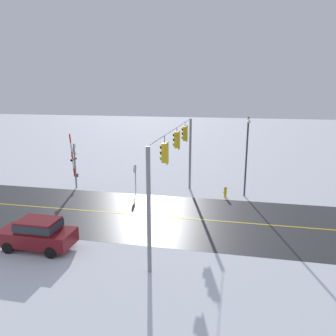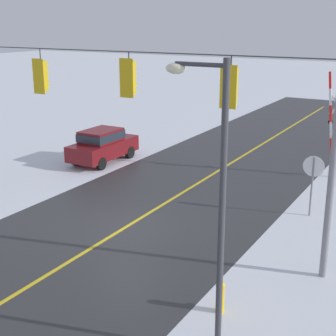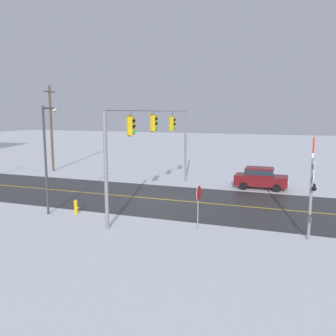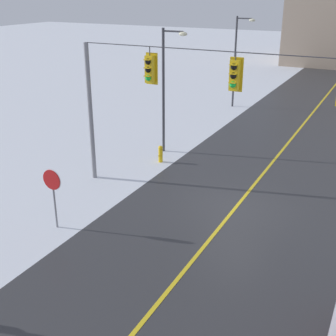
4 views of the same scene
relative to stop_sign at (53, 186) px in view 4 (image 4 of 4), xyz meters
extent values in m
plane|color=silver|center=(5.44, 4.55, -1.71)|extent=(160.00, 160.00, 0.00)
cube|color=#303033|center=(5.44, 10.55, -1.71)|extent=(9.00, 80.00, 0.01)
cube|color=gold|center=(5.44, 10.55, -1.70)|extent=(0.14, 72.00, 0.01)
cylinder|color=gray|center=(-1.56, 4.55, 1.39)|extent=(0.20, 0.20, 6.20)
cylinder|color=#38383D|center=(5.44, 4.55, 4.49)|extent=(14.00, 0.04, 0.04)
cylinder|color=#38383D|center=(1.54, 4.55, 4.31)|extent=(0.04, 0.04, 0.35)
cube|color=gold|center=(1.54, 4.55, 3.60)|extent=(0.34, 0.28, 1.08)
cube|color=gold|center=(1.54, 4.71, 3.60)|extent=(0.52, 0.03, 1.26)
sphere|color=black|center=(1.54, 4.40, 3.92)|extent=(0.24, 0.24, 0.24)
cube|color=gold|center=(1.54, 4.33, 4.00)|extent=(0.26, 0.16, 0.03)
sphere|color=black|center=(1.54, 4.40, 3.60)|extent=(0.24, 0.24, 0.24)
cube|color=gold|center=(1.54, 4.33, 3.68)|extent=(0.26, 0.16, 0.03)
sphere|color=green|center=(1.54, 4.40, 3.28)|extent=(0.24, 0.24, 0.24)
cube|color=gold|center=(1.54, 4.33, 3.36)|extent=(0.26, 0.16, 0.03)
cylinder|color=#38383D|center=(5.10, 4.55, 4.34)|extent=(0.04, 0.04, 0.29)
cube|color=gold|center=(5.10, 4.55, 3.66)|extent=(0.34, 0.28, 1.08)
cube|color=gold|center=(5.10, 4.71, 3.66)|extent=(0.52, 0.03, 1.26)
sphere|color=black|center=(5.10, 4.40, 3.98)|extent=(0.24, 0.24, 0.24)
cube|color=gold|center=(5.10, 4.33, 4.06)|extent=(0.26, 0.16, 0.03)
sphere|color=black|center=(5.10, 4.40, 3.66)|extent=(0.24, 0.24, 0.24)
cube|color=gold|center=(5.10, 4.33, 3.74)|extent=(0.26, 0.16, 0.03)
sphere|color=green|center=(5.10, 4.40, 3.34)|extent=(0.24, 0.24, 0.24)
cube|color=gold|center=(5.10, 4.33, 3.42)|extent=(0.26, 0.16, 0.03)
cylinder|color=gray|center=(0.00, 0.02, -0.56)|extent=(0.07, 0.07, 2.30)
cylinder|color=#B71414|center=(0.00, -0.02, 0.24)|extent=(0.76, 0.03, 0.76)
cylinder|color=white|center=(0.00, 0.00, 0.24)|extent=(0.80, 0.02, 0.80)
cylinder|color=#38383D|center=(-0.36, 9.29, 1.54)|extent=(0.14, 0.14, 6.50)
cylinder|color=#38383D|center=(0.19, 9.29, 4.64)|extent=(1.10, 0.09, 0.09)
ellipsoid|color=beige|center=(0.74, 9.29, 4.54)|extent=(0.44, 0.28, 0.22)
cylinder|color=#38383D|center=(-0.36, 20.49, 1.54)|extent=(0.14, 0.14, 6.50)
cylinder|color=#38383D|center=(0.19, 20.49, 4.64)|extent=(1.10, 0.09, 0.09)
ellipsoid|color=beige|center=(0.74, 20.49, 4.54)|extent=(0.44, 0.28, 0.22)
cylinder|color=gold|center=(0.27, 7.75, -1.36)|extent=(0.22, 0.22, 0.70)
sphere|color=gold|center=(0.27, 7.75, -0.95)|extent=(0.24, 0.24, 0.24)
cylinder|color=gold|center=(0.27, 7.61, -1.33)|extent=(0.09, 0.10, 0.09)
camera|label=1|loc=(26.39, 8.34, 7.00)|focal=35.23mm
camera|label=2|loc=(-4.16, 18.12, 5.47)|focal=53.33mm
camera|label=3|loc=(-17.54, -4.64, 4.39)|focal=38.05mm
camera|label=4|loc=(10.38, -11.06, 6.62)|focal=47.47mm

